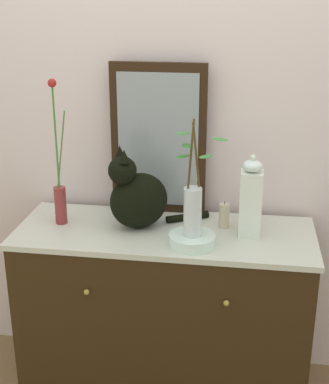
% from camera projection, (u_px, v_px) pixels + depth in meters
% --- Properties ---
extents(wall_back, '(4.40, 0.08, 2.60)m').
position_uv_depth(wall_back, '(175.00, 108.00, 2.55)').
color(wall_back, silver).
rests_on(wall_back, ground_plane).
extents(sideboard, '(1.30, 0.51, 0.83)m').
position_uv_depth(sideboard, '(164.00, 313.00, 2.56)').
color(sideboard, '#301F0E').
rests_on(sideboard, ground_plane).
extents(mirror_leaning, '(0.43, 0.03, 0.69)m').
position_uv_depth(mirror_leaning, '(158.00, 140.00, 2.52)').
color(mirror_leaning, black).
rests_on(mirror_leaning, sideboard).
extents(cat_sitting, '(0.45, 0.30, 0.37)m').
position_uv_depth(cat_sitting, '(137.00, 196.00, 2.40)').
color(cat_sitting, black).
rests_on(cat_sitting, sideboard).
extents(vase_slim_green, '(0.07, 0.05, 0.64)m').
position_uv_depth(vase_slim_green, '(60.00, 191.00, 2.45)').
color(vase_slim_green, maroon).
rests_on(vase_slim_green, sideboard).
extents(bowl_porcelain, '(0.19, 0.19, 0.05)m').
position_uv_depth(bowl_porcelain, '(192.00, 240.00, 2.28)').
color(bowl_porcelain, white).
rests_on(bowl_porcelain, sideboard).
extents(vase_glass_clear, '(0.23, 0.14, 0.48)m').
position_uv_depth(vase_glass_clear, '(193.00, 206.00, 2.23)').
color(vase_glass_clear, silver).
rests_on(vase_glass_clear, bowl_porcelain).
extents(jar_lidded_porcelain, '(0.09, 0.09, 0.36)m').
position_uv_depth(jar_lidded_porcelain, '(251.00, 199.00, 2.33)').
color(jar_lidded_porcelain, white).
rests_on(jar_lidded_porcelain, sideboard).
extents(candle_pillar, '(0.05, 0.05, 0.12)m').
position_uv_depth(candle_pillar, '(224.00, 216.00, 2.44)').
color(candle_pillar, beige).
rests_on(candle_pillar, sideboard).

